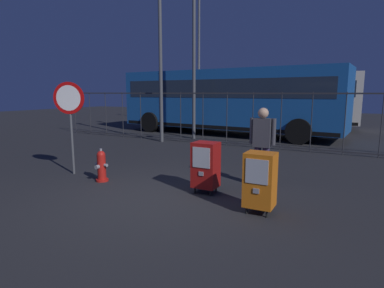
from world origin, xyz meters
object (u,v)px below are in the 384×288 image
(street_light_near_right, at_px, (194,38))
(fire_hydrant, at_px, (101,166))
(newspaper_box_secondary, at_px, (260,180))
(street_light_near_left, at_px, (199,49))
(bus_far, at_px, (257,97))
(street_light_far_left, at_px, (160,39))
(pedestrian, at_px, (262,142))
(bus_near, at_px, (227,98))
(stop_sign, at_px, (70,109))
(newspaper_box_primary, at_px, (206,165))

(street_light_near_right, bearing_deg, fire_hydrant, -79.52)
(newspaper_box_secondary, xyz_separation_m, street_light_near_left, (-7.67, 13.01, 4.07))
(fire_hydrant, relative_size, street_light_near_right, 0.10)
(bus_far, bearing_deg, street_light_far_left, -110.22)
(street_light_near_left, bearing_deg, pedestrian, -57.67)
(street_light_near_right, bearing_deg, street_light_far_left, -117.90)
(newspaper_box_secondary, bearing_deg, fire_hydrant, 176.63)
(newspaper_box_secondary, height_order, pedestrian, pedestrian)
(bus_near, xyz_separation_m, bus_far, (0.31, 3.90, 0.00))
(street_light_near_right, distance_m, street_light_far_left, 1.60)
(stop_sign, height_order, pedestrian, stop_sign)
(fire_hydrant, xyz_separation_m, stop_sign, (-1.09, 0.16, 1.25))
(street_light_near_right, bearing_deg, bus_far, 80.03)
(bus_near, xyz_separation_m, street_light_far_left, (-1.47, -3.39, 2.32))
(newspaper_box_secondary, distance_m, pedestrian, 1.62)
(pedestrian, xyz_separation_m, street_light_near_right, (-4.56, 5.63, 3.28))
(newspaper_box_primary, xyz_separation_m, pedestrian, (0.85, 0.96, 0.38))
(fire_hydrant, xyz_separation_m, street_light_far_left, (-2.03, 5.53, 3.67))
(pedestrian, bearing_deg, newspaper_box_primary, -131.48)
(bus_near, height_order, street_light_near_right, street_light_near_right)
(street_light_far_left, bearing_deg, bus_far, 76.30)
(street_light_far_left, bearing_deg, newspaper_box_secondary, -45.23)
(street_light_near_left, height_order, street_light_far_left, street_light_near_left)
(street_light_far_left, bearing_deg, stop_sign, -80.08)
(newspaper_box_secondary, height_order, street_light_far_left, street_light_far_left)
(street_light_near_left, relative_size, street_light_far_left, 1.17)
(bus_far, relative_size, street_light_near_left, 1.32)
(stop_sign, bearing_deg, bus_near, 86.52)
(pedestrian, relative_size, bus_far, 0.16)
(street_light_far_left, bearing_deg, street_light_near_left, 105.17)
(stop_sign, relative_size, bus_far, 0.21)
(newspaper_box_primary, height_order, street_light_near_left, street_light_near_left)
(bus_near, xyz_separation_m, street_light_near_right, (-0.73, -1.99, 2.52))
(fire_hydrant, height_order, street_light_near_left, street_light_near_left)
(street_light_near_left, bearing_deg, street_light_far_left, -74.83)
(fire_hydrant, relative_size, bus_far, 0.07)
(newspaper_box_secondary, distance_m, street_light_near_right, 9.44)
(bus_near, relative_size, street_light_near_right, 1.46)
(newspaper_box_secondary, relative_size, pedestrian, 0.61)
(street_light_far_left, bearing_deg, pedestrian, -38.56)
(newspaper_box_primary, distance_m, street_light_far_left, 7.66)
(newspaper_box_secondary, bearing_deg, street_light_near_left, 120.53)
(newspaper_box_primary, relative_size, street_light_far_left, 0.15)
(newspaper_box_primary, relative_size, newspaper_box_secondary, 1.00)
(bus_far, bearing_deg, pedestrian, -79.52)
(pedestrian, relative_size, street_light_near_right, 0.23)
(pedestrian, bearing_deg, newspaper_box_secondary, -75.26)
(newspaper_box_primary, distance_m, newspaper_box_secondary, 1.37)
(street_light_near_left, bearing_deg, newspaper_box_primary, -62.71)
(street_light_near_left, bearing_deg, fire_hydrant, -72.65)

